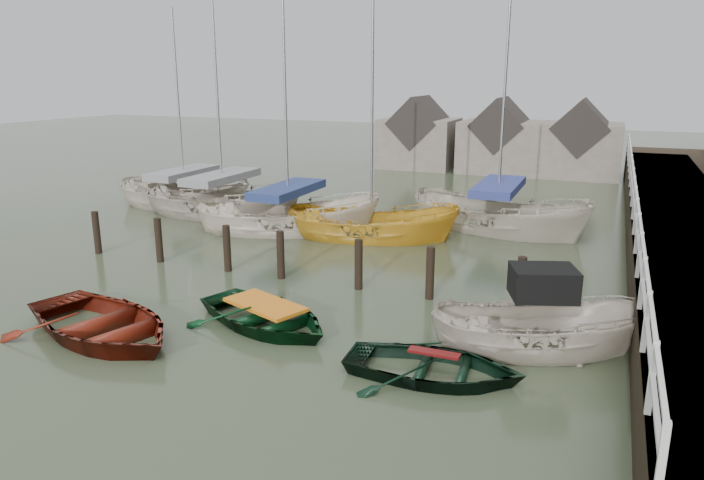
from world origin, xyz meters
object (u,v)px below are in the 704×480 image
at_px(sailboat_b, 289,229).
at_px(sailboat_c, 371,238).
at_px(sailboat_d, 496,228).
at_px(sailboat_e, 185,206).
at_px(rowboat_red, 103,337).
at_px(motorboat, 537,348).
at_px(sailboat_a, 224,214).
at_px(rowboat_dkgreen, 433,377).
at_px(rowboat_green, 266,326).

xyz_separation_m(sailboat_b, sailboat_c, (3.21, 0.24, -0.05)).
xyz_separation_m(sailboat_d, sailboat_e, (-13.36, -1.16, -0.00)).
height_order(sailboat_b, sailboat_d, sailboat_d).
bearing_deg(rowboat_red, motorboat, -55.20).
bearing_deg(sailboat_a, sailboat_c, -103.77).
distance_m(sailboat_a, sailboat_c, 7.03).
bearing_deg(motorboat, rowboat_dkgreen, 118.89).
bearing_deg(sailboat_a, sailboat_e, 68.42).
height_order(sailboat_a, sailboat_d, sailboat_d).
bearing_deg(motorboat, sailboat_c, 21.67).
relative_size(rowboat_green, sailboat_b, 0.33).
relative_size(rowboat_red, motorboat, 0.94).
bearing_deg(sailboat_c, sailboat_d, -64.10).
bearing_deg(motorboat, sailboat_d, -5.09).
bearing_deg(rowboat_dkgreen, sailboat_c, 22.65).
xyz_separation_m(rowboat_green, sailboat_b, (-3.85, 8.33, 0.06)).
height_order(rowboat_green, rowboat_dkgreen, rowboat_green).
bearing_deg(rowboat_dkgreen, motorboat, -46.29).
xyz_separation_m(sailboat_a, sailboat_e, (-2.47, 0.72, -0.00)).
xyz_separation_m(rowboat_green, sailboat_d, (3.30, 11.49, 0.06)).
distance_m(sailboat_c, sailboat_d, 4.91).
xyz_separation_m(sailboat_a, sailboat_d, (10.89, 1.88, 0.00)).
distance_m(rowboat_dkgreen, sailboat_d, 12.50).
bearing_deg(rowboat_red, rowboat_dkgreen, -65.46).
bearing_deg(sailboat_a, rowboat_red, -163.75).
relative_size(motorboat, sailboat_c, 0.47).
bearing_deg(sailboat_d, rowboat_red, 171.91).
height_order(rowboat_red, sailboat_c, sailboat_c).
bearing_deg(sailboat_e, sailboat_d, -83.71).
xyz_separation_m(rowboat_red, rowboat_green, (3.04, 1.94, 0.00)).
relative_size(sailboat_c, sailboat_d, 0.76).
xyz_separation_m(rowboat_red, rowboat_dkgreen, (7.33, 0.97, 0.00)).
bearing_deg(rowboat_dkgreen, sailboat_d, -0.16).
bearing_deg(sailboat_e, sailboat_a, -105.01).
bearing_deg(rowboat_red, sailboat_a, 38.46).
distance_m(rowboat_dkgreen, sailboat_c, 10.74).
relative_size(rowboat_red, sailboat_b, 0.40).
bearing_deg(sailboat_c, sailboat_b, 83.53).
distance_m(sailboat_a, sailboat_b, 3.95).
relative_size(rowboat_red, sailboat_d, 0.34).
distance_m(rowboat_green, rowboat_dkgreen, 4.40).
distance_m(rowboat_green, sailboat_e, 14.42).
height_order(motorboat, sailboat_b, sailboat_b).
relative_size(sailboat_b, sailboat_d, 0.86).
relative_size(motorboat, sailboat_d, 0.36).
bearing_deg(sailboat_d, sailboat_a, 117.00).
height_order(rowboat_dkgreen, sailboat_a, sailboat_a).
distance_m(motorboat, sailboat_b, 12.31).
height_order(rowboat_red, sailboat_d, sailboat_d).
height_order(sailboat_b, sailboat_c, sailboat_b).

